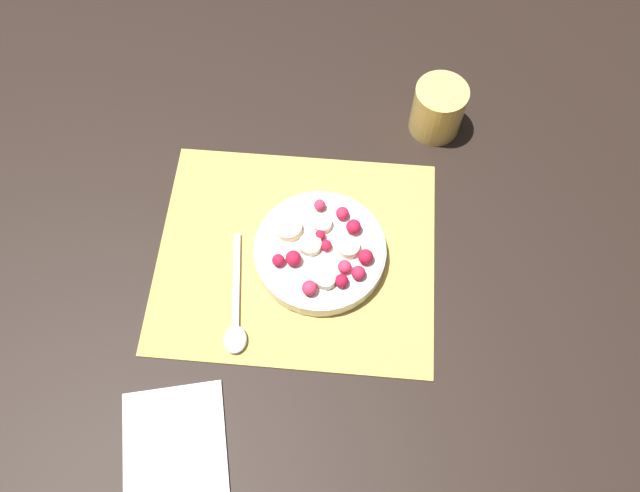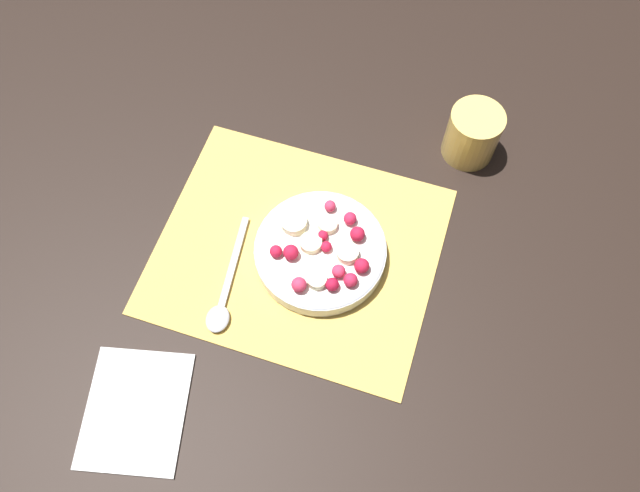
{
  "view_description": "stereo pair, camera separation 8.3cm",
  "coord_description": "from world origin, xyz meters",
  "px_view_note": "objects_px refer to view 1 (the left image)",
  "views": [
    {
      "loc": [
        -0.06,
        0.36,
        0.78
      ],
      "look_at": [
        -0.03,
        0.0,
        0.04
      ],
      "focal_mm": 35.0,
      "sensor_mm": 36.0,
      "label": 1
    },
    {
      "loc": [
        -0.15,
        0.35,
        0.78
      ],
      "look_at": [
        -0.03,
        0.0,
        0.04
      ],
      "focal_mm": 35.0,
      "sensor_mm": 36.0,
      "label": 2
    }
  ],
  "objects_px": {
    "fruit_bowl": "(320,251)",
    "drinking_glass": "(438,109)",
    "spoon": "(235,318)",
    "napkin": "(175,449)"
  },
  "relations": [
    {
      "from": "napkin",
      "to": "spoon",
      "type": "bearing_deg",
      "value": -106.49
    },
    {
      "from": "spoon",
      "to": "napkin",
      "type": "distance_m",
      "value": 0.18
    },
    {
      "from": "drinking_glass",
      "to": "napkin",
      "type": "height_order",
      "value": "drinking_glass"
    },
    {
      "from": "fruit_bowl",
      "to": "spoon",
      "type": "xyz_separation_m",
      "value": [
        0.1,
        0.1,
        -0.01
      ]
    },
    {
      "from": "fruit_bowl",
      "to": "drinking_glass",
      "type": "distance_m",
      "value": 0.29
    },
    {
      "from": "drinking_glass",
      "to": "napkin",
      "type": "xyz_separation_m",
      "value": [
        0.31,
        0.51,
        -0.04
      ]
    },
    {
      "from": "fruit_bowl",
      "to": "napkin",
      "type": "height_order",
      "value": "fruit_bowl"
    },
    {
      "from": "fruit_bowl",
      "to": "spoon",
      "type": "distance_m",
      "value": 0.14
    },
    {
      "from": "drinking_glass",
      "to": "napkin",
      "type": "relative_size",
      "value": 0.47
    },
    {
      "from": "spoon",
      "to": "drinking_glass",
      "type": "bearing_deg",
      "value": 135.6
    }
  ]
}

